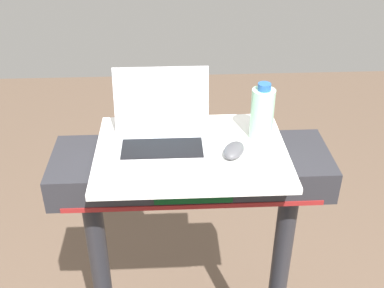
% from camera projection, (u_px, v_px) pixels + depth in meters
% --- Properties ---
extents(desk_board, '(0.61, 0.45, 0.02)m').
position_uv_depth(desk_board, '(191.00, 152.00, 1.53)').
color(desk_board, white).
rests_on(desk_board, treadmill_base).
extents(laptop, '(0.31, 0.26, 0.22)m').
position_uv_depth(laptop, '(162.00, 132.00, 1.53)').
color(laptop, '#B7B7BC').
rests_on(laptop, desk_board).
extents(computer_mouse, '(0.10, 0.12, 0.03)m').
position_uv_depth(computer_mouse, '(234.00, 150.00, 1.49)').
color(computer_mouse, '#4C4C51').
rests_on(computer_mouse, desk_board).
extents(water_bottle, '(0.08, 0.08, 0.19)m').
position_uv_depth(water_bottle, '(262.00, 113.00, 1.55)').
color(water_bottle, '#9EDBB2').
rests_on(water_bottle, desk_board).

